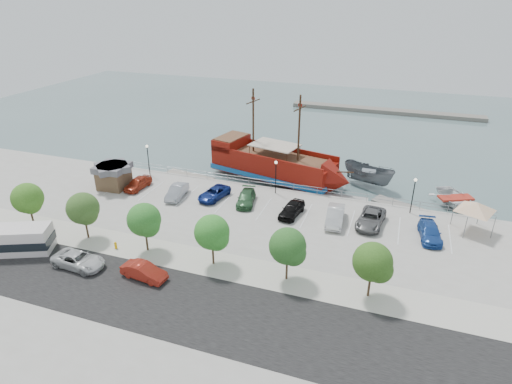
% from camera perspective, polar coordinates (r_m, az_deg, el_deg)
% --- Properties ---
extents(ground, '(160.00, 160.00, 0.00)m').
position_cam_1_polar(ground, '(48.40, 0.34, -4.34)').
color(ground, '#4C6465').
extents(land_slab, '(100.00, 58.00, 1.20)m').
position_cam_1_polar(land_slab, '(33.05, -12.37, -20.88)').
color(land_slab, '#9E998F').
rests_on(land_slab, ground).
extents(street, '(100.00, 8.00, 0.04)m').
position_cam_1_polar(street, '(35.74, -8.28, -14.93)').
color(street, black).
rests_on(street, land_slab).
extents(sidewalk, '(100.00, 4.00, 0.05)m').
position_cam_1_polar(sidewalk, '(39.99, -4.37, -9.76)').
color(sidewalk, beige).
rests_on(sidewalk, land_slab).
extents(seawall_railing, '(50.00, 0.06, 1.00)m').
position_cam_1_polar(seawall_railing, '(54.35, 3.01, 0.92)').
color(seawall_railing, gray).
rests_on(seawall_railing, land_slab).
extents(far_shore, '(40.00, 3.00, 0.80)m').
position_cam_1_polar(far_shore, '(97.76, 16.81, 10.32)').
color(far_shore, '#6C685B').
rests_on(far_shore, ground).
extents(pirate_ship, '(20.63, 9.83, 12.78)m').
position_cam_1_polar(pirate_ship, '(58.45, 3.52, 3.36)').
color(pirate_ship, maroon).
rests_on(pirate_ship, ground).
extents(patrol_boat, '(7.90, 5.68, 2.87)m').
position_cam_1_polar(patrol_boat, '(59.10, 14.73, 2.06)').
color(patrol_boat, '#5B5F64').
rests_on(patrol_boat, ground).
extents(speedboat, '(7.04, 7.95, 1.36)m').
position_cam_1_polar(speedboat, '(57.53, 25.01, -1.08)').
color(speedboat, silver).
rests_on(speedboat, ground).
extents(dock_west, '(7.62, 3.36, 0.42)m').
position_cam_1_polar(dock_west, '(60.80, -8.91, 2.02)').
color(dock_west, gray).
rests_on(dock_west, ground).
extents(dock_mid, '(6.40, 2.13, 0.36)m').
position_cam_1_polar(dock_mid, '(54.76, 11.40, -0.94)').
color(dock_mid, '#979591').
rests_on(dock_mid, ground).
extents(dock_east, '(7.66, 4.96, 0.42)m').
position_cam_1_polar(dock_east, '(54.49, 19.02, -2.00)').
color(dock_east, gray).
rests_on(dock_east, ground).
extents(shed, '(3.98, 3.98, 3.11)m').
position_cam_1_polar(shed, '(57.26, -18.48, 2.12)').
color(shed, brown).
rests_on(shed, land_slab).
extents(canopy_tent, '(6.00, 6.00, 3.88)m').
position_cam_1_polar(canopy_tent, '(49.08, 27.38, -1.21)').
color(canopy_tent, slate).
rests_on(canopy_tent, land_slab).
extents(street_van, '(5.11, 2.56, 1.39)m').
position_cam_1_polar(street_van, '(42.60, -22.59, -8.38)').
color(street_van, silver).
rests_on(street_van, street).
extents(street_sedan, '(4.40, 1.96, 1.40)m').
position_cam_1_polar(street_sedan, '(39.22, -14.72, -10.21)').
color(street_sedan, '#AA2719').
rests_on(street_sedan, street).
extents(shuttle_bus, '(7.85, 5.38, 2.61)m').
position_cam_1_polar(shuttle_bus, '(47.38, -29.86, -5.62)').
color(shuttle_bus, silver).
rests_on(shuttle_bus, street).
extents(fire_hydrant, '(0.26, 0.26, 0.75)m').
position_cam_1_polar(fire_hydrant, '(44.24, -18.21, -6.74)').
color(fire_hydrant, '#F0A700').
rests_on(fire_hydrant, sidewalk).
extents(lamp_post_left, '(0.36, 0.36, 4.28)m').
position_cam_1_polar(lamp_post_left, '(59.51, -14.23, 4.87)').
color(lamp_post_left, black).
rests_on(lamp_post_left, land_slab).
extents(lamp_post_mid, '(0.36, 0.36, 4.28)m').
position_cam_1_polar(lamp_post_mid, '(52.24, 2.66, 2.77)').
color(lamp_post_mid, black).
rests_on(lamp_post_mid, land_slab).
extents(lamp_post_right, '(0.36, 0.36, 4.28)m').
position_cam_1_polar(lamp_post_right, '(50.52, 20.31, 0.31)').
color(lamp_post_right, black).
rests_on(lamp_post_right, land_slab).
extents(tree_a, '(3.30, 3.20, 5.00)m').
position_cam_1_polar(tree_a, '(50.25, -28.10, -0.88)').
color(tree_a, '#473321').
rests_on(tree_a, sidewalk).
extents(tree_b, '(3.30, 3.20, 5.00)m').
position_cam_1_polar(tree_b, '(45.58, -21.98, -2.21)').
color(tree_b, '#473321').
rests_on(tree_b, sidewalk).
extents(tree_c, '(3.30, 3.20, 5.00)m').
position_cam_1_polar(tree_c, '(41.58, -14.57, -3.78)').
color(tree_c, '#473321').
rests_on(tree_c, sidewalk).
extents(tree_d, '(3.30, 3.20, 5.00)m').
position_cam_1_polar(tree_d, '(38.45, -5.74, -5.56)').
color(tree_d, '#473321').
rests_on(tree_d, sidewalk).
extents(tree_e, '(3.30, 3.20, 5.00)m').
position_cam_1_polar(tree_e, '(36.41, 4.42, -7.43)').
color(tree_e, '#473321').
rests_on(tree_e, sidewalk).
extents(tree_f, '(3.30, 3.20, 5.00)m').
position_cam_1_polar(tree_f, '(35.65, 15.48, -9.19)').
color(tree_f, '#473321').
rests_on(tree_f, sidewalk).
extents(parked_car_a, '(1.99, 4.45, 1.48)m').
position_cam_1_polar(parked_car_a, '(56.38, -15.47, 1.15)').
color(parked_car_a, '#A23019').
rests_on(parked_car_a, land_slab).
extents(parked_car_b, '(2.15, 4.68, 1.49)m').
position_cam_1_polar(parked_car_b, '(52.88, -10.51, 0.04)').
color(parked_car_b, '#9599A2').
rests_on(parked_car_b, land_slab).
extents(parked_car_c, '(3.10, 5.10, 1.32)m').
position_cam_1_polar(parked_car_c, '(52.04, -5.61, -0.17)').
color(parked_car_c, navy).
rests_on(parked_car_c, land_slab).
extents(parked_car_d, '(2.82, 5.00, 1.37)m').
position_cam_1_polar(parked_car_d, '(50.55, -1.32, -0.82)').
color(parked_car_d, '#2F5E36').
rests_on(parked_car_d, land_slab).
extents(parked_car_e, '(2.44, 4.72, 1.54)m').
position_cam_1_polar(parked_car_e, '(48.02, 4.79, -2.29)').
color(parked_car_e, black).
rests_on(parked_car_e, land_slab).
extents(parked_car_f, '(2.15, 5.18, 1.67)m').
position_cam_1_polar(parked_car_f, '(47.12, 10.51, -3.14)').
color(parked_car_f, silver).
rests_on(parked_car_f, land_slab).
extents(parked_car_g, '(3.12, 5.71, 1.52)m').
position_cam_1_polar(parked_car_g, '(47.55, 15.06, -3.45)').
color(parked_car_g, '#5D5D5E').
rests_on(parked_car_g, land_slab).
extents(parked_car_h, '(2.62, 5.09, 1.41)m').
position_cam_1_polar(parked_car_h, '(47.04, 22.18, -4.97)').
color(parked_car_h, '#204898').
rests_on(parked_car_h, land_slab).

